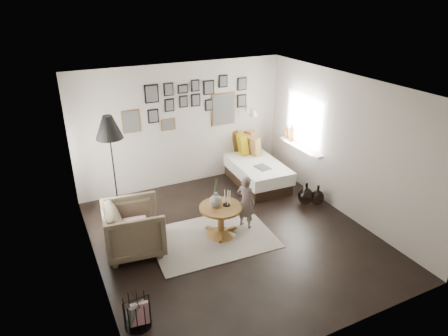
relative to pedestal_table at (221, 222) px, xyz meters
name	(u,v)px	position (x,y,z in m)	size (l,w,h in m)	color
ground	(234,237)	(0.18, -0.16, -0.26)	(4.80, 4.80, 0.00)	black
wall_back	(182,126)	(0.18, 2.24, 1.04)	(4.50, 4.50, 0.00)	#ACA296
wall_front	(336,250)	(0.18, -2.56, 1.04)	(4.50, 4.50, 0.00)	#ACA296
wall_left	(89,199)	(-2.07, -0.16, 1.04)	(4.80, 4.80, 0.00)	#ACA296
wall_right	(345,146)	(2.43, -0.16, 1.04)	(4.80, 4.80, 0.00)	#ACA296
ceiling	(236,88)	(0.18, -0.16, 2.34)	(4.80, 4.80, 0.00)	white
door_left	(80,180)	(-2.06, 1.04, 0.79)	(0.00, 2.14, 2.14)	white
window_right	(296,143)	(2.35, 1.18, 0.67)	(0.15, 1.32, 1.30)	white
gallery_wall	(194,104)	(0.46, 2.22, 1.48)	(2.74, 0.03, 1.08)	brown
wall_sconce	(253,112)	(1.73, 1.97, 1.20)	(0.18, 0.36, 0.16)	white
rug	(212,238)	(-0.17, -0.03, -0.26)	(2.05, 1.44, 0.01)	silver
pedestal_table	(221,222)	(0.00, 0.00, 0.00)	(0.73, 0.73, 0.57)	brown
vase	(216,199)	(-0.08, 0.02, 0.47)	(0.21, 0.21, 0.52)	black
candles	(227,198)	(0.11, 0.00, 0.44)	(0.12, 0.12, 0.27)	black
daybed	(249,163)	(1.60, 1.85, 0.08)	(1.05, 2.29, 1.08)	black
magazine_on_daybed	(263,167)	(1.54, 1.19, 0.24)	(0.24, 0.33, 0.02)	black
armchair	(134,228)	(-1.43, 0.22, 0.15)	(0.90, 0.92, 0.84)	brown
armchair_cushion	(135,223)	(-1.40, 0.27, 0.22)	(0.38, 0.38, 0.09)	beige
floor_lamp	(109,131)	(-1.46, 1.31, 1.46)	(0.47, 0.47, 2.00)	black
magazine_basket	(137,312)	(-1.82, -1.37, -0.06)	(0.35, 0.35, 0.42)	black
demijohn_large	(306,196)	(1.98, 0.25, -0.09)	(0.31, 0.31, 0.46)	black
demijohn_small	(317,197)	(2.18, 0.13, -0.11)	(0.27, 0.27, 0.42)	black
child	(246,202)	(0.52, 0.06, 0.23)	(0.36, 0.24, 0.99)	brown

